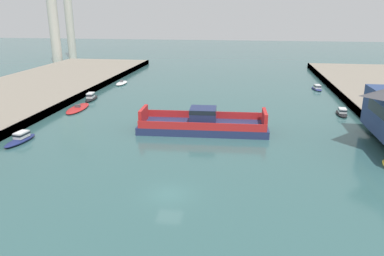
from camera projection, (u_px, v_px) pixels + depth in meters
ground_plane at (169, 194)px, 35.87m from camera, size 400.00×400.00×0.00m
chain_ferry at (203, 124)px, 54.55m from camera, size 19.17×7.22×3.54m
moored_boat_near_left at (317, 88)px, 83.35m from camera, size 2.37×5.29×1.22m
moored_boat_near_right at (342, 112)px, 63.14m from camera, size 1.96×5.19×1.25m
moored_boat_mid_left at (78, 108)px, 66.81m from camera, size 3.17×8.40×0.90m
moored_boat_far_left at (122, 83)px, 89.80m from camera, size 2.10×5.80×1.05m
moored_boat_far_right at (20, 139)px, 49.97m from camera, size 2.32×5.95×1.39m
moored_boat_upstream_a at (91, 97)px, 73.92m from camera, size 2.27×5.97×1.48m
smokestack_distant_a at (68, 1)px, 132.93m from camera, size 3.10×3.10×38.78m
smokestack_distant_b at (53, 13)px, 121.75m from camera, size 3.54×3.54×30.52m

